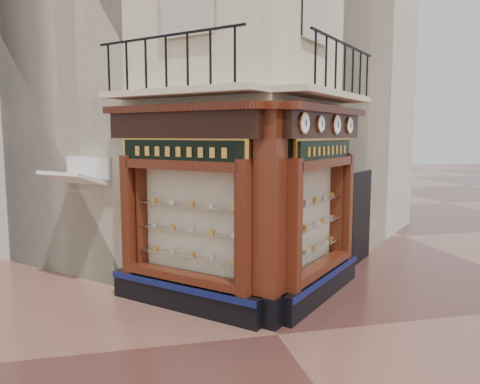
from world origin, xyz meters
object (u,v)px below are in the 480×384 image
object	(u,v)px
signboard_right	(325,150)
awning	(77,287)
clock_d	(349,125)
signboard_left	(180,152)
clock_a	(304,123)
clock_b	(321,124)
corner_pilaster	(270,218)
clock_c	(337,125)

from	to	relation	value
signboard_right	awning	bearing A→B (deg)	114.38
clock_d	signboard_left	distance (m)	3.88
clock_a	clock_d	bearing A→B (deg)	0.00
clock_b	awning	world-z (taller)	clock_b
clock_a	clock_d	size ratio (longest dim) A/B	1.05
corner_pilaster	clock_a	xyz separation A→B (m)	(0.62, 0.02, 1.67)
clock_a	signboard_right	size ratio (longest dim) A/B	0.19
clock_d	awning	distance (m)	7.08
clock_a	clock_c	bearing A→B (deg)	0.00
awning	signboard_right	world-z (taller)	signboard_right
clock_c	clock_d	size ratio (longest dim) A/B	1.10
signboard_left	clock_b	bearing A→B (deg)	-145.06
corner_pilaster	clock_b	bearing A→B (deg)	-19.52
clock_a	awning	xyz separation A→B (m)	(-4.26, 2.92, -3.62)
clock_a	clock_b	bearing A→B (deg)	0.00
clock_b	awning	distance (m)	6.46
corner_pilaster	clock_d	distance (m)	3.34
clock_d	clock_a	bearing A→B (deg)	-180.00
clock_c	awning	bearing A→B (deg)	116.80
clock_c	signboard_left	bearing A→B (deg)	137.55
clock_c	signboard_right	size ratio (longest dim) A/B	0.20
clock_b	corner_pilaster	bearing A→B (deg)	160.48
clock_c	signboard_left	world-z (taller)	clock_c
clock_a	clock_d	xyz separation A→B (m)	(1.70, 1.70, 0.00)
signboard_left	clock_c	bearing A→B (deg)	-132.45
corner_pilaster	signboard_right	world-z (taller)	corner_pilaster
signboard_right	signboard_left	bearing A→B (deg)	135.00
clock_a	awning	world-z (taller)	clock_a
awning	signboard_left	xyz separation A→B (m)	(2.18, -1.92, 3.10)
awning	signboard_left	size ratio (longest dim) A/B	0.64
corner_pilaster	awning	bearing A→B (deg)	96.14
corner_pilaster	clock_b	world-z (taller)	corner_pilaster
awning	signboard_left	bearing A→B (deg)	-176.38
clock_c	awning	xyz separation A→B (m)	(-5.40, 1.78, -3.62)
clock_a	corner_pilaster	bearing A→B (deg)	136.51
clock_b	signboard_right	world-z (taller)	clock_b
signboard_right	corner_pilaster	bearing A→B (deg)	169.75
clock_c	clock_d	distance (m)	0.79
clock_d	signboard_left	world-z (taller)	clock_d
clock_b	clock_a	bearing A→B (deg)	180.00
corner_pilaster	clock_b	distance (m)	2.11
clock_c	clock_d	bearing A→B (deg)	0.00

